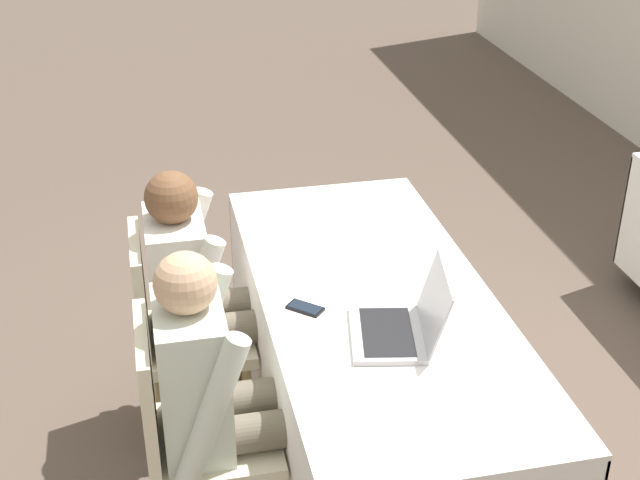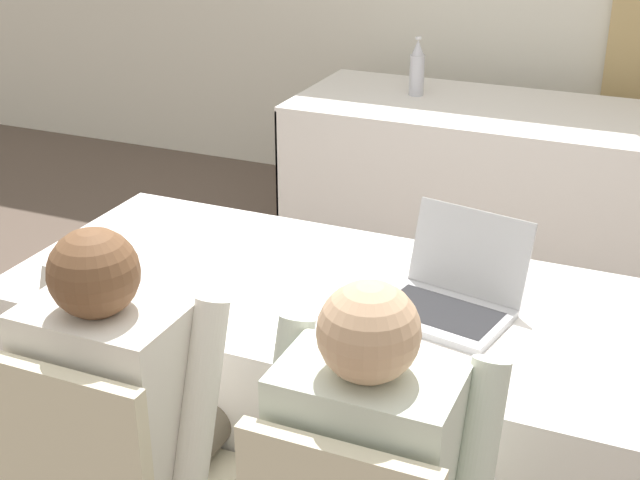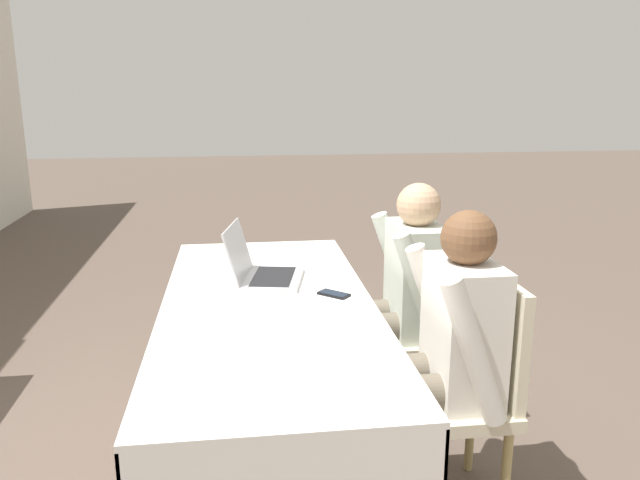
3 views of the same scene
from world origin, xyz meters
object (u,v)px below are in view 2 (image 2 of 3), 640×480
object	(u,v)px
person_white_shirt	(377,480)
cell_phone	(327,341)
water_bottle	(417,69)
person_checkered_shirt	(131,411)
laptop	(450,295)

from	to	relation	value
person_white_shirt	cell_phone	bearing A→B (deg)	-52.72
water_bottle	person_white_shirt	world-z (taller)	person_white_shirt
cell_phone	person_checkered_shirt	size ratio (longest dim) A/B	0.12
laptop	person_checkered_shirt	distance (m)	0.88
laptop	cell_phone	xyz separation A→B (m)	(-0.24, -0.28, -0.04)
laptop	person_checkered_shirt	world-z (taller)	person_checkered_shirt
water_bottle	cell_phone	bearing A→B (deg)	-77.43
water_bottle	person_checkered_shirt	distance (m)	2.75
water_bottle	person_white_shirt	size ratio (longest dim) A/B	0.25
cell_phone	water_bottle	world-z (taller)	water_bottle
laptop	water_bottle	world-z (taller)	water_bottle
water_bottle	person_white_shirt	bearing A→B (deg)	-73.72
cell_phone	person_white_shirt	bearing A→B (deg)	-10.41
cell_phone	person_white_shirt	xyz separation A→B (m)	(0.27, -0.35, -0.09)
cell_phone	water_bottle	size ratio (longest dim) A/B	0.48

